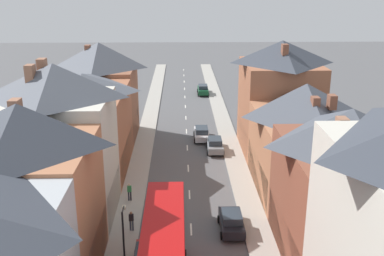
{
  "coord_description": "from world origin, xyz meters",
  "views": [
    {
      "loc": [
        -0.75,
        -12.79,
        18.47
      ],
      "look_at": [
        0.65,
        39.9,
        1.14
      ],
      "focal_mm": 42.0,
      "sensor_mm": 36.0,
      "label": 1
    }
  ],
  "objects_px": {
    "street_lamp": "(124,244)",
    "car_parked_left_b": "(168,211)",
    "car_near_silver": "(202,133)",
    "car_parked_right_a": "(231,222)",
    "car_near_blue": "(215,145)",
    "pedestrian_mid_right": "(131,220)",
    "car_mid_black": "(203,89)",
    "pedestrian_far_left": "(129,191)"
  },
  "relations": [
    {
      "from": "car_parked_right_a",
      "to": "car_parked_left_b",
      "type": "relative_size",
      "value": 0.95
    },
    {
      "from": "car_near_blue",
      "to": "car_parked_right_a",
      "type": "bearing_deg",
      "value": -90.0
    },
    {
      "from": "car_near_blue",
      "to": "car_parked_right_a",
      "type": "distance_m",
      "value": 17.08
    },
    {
      "from": "car_near_silver",
      "to": "pedestrian_far_left",
      "type": "xyz_separation_m",
      "value": [
        -7.06,
        -16.13,
        0.24
      ]
    },
    {
      "from": "car_near_blue",
      "to": "car_parked_left_b",
      "type": "height_order",
      "value": "car_parked_left_b"
    },
    {
      "from": "car_mid_black",
      "to": "car_parked_left_b",
      "type": "bearing_deg",
      "value": -96.59
    },
    {
      "from": "pedestrian_mid_right",
      "to": "street_lamp",
      "type": "height_order",
      "value": "street_lamp"
    },
    {
      "from": "car_parked_left_b",
      "to": "pedestrian_far_left",
      "type": "xyz_separation_m",
      "value": [
        -3.46,
        3.37,
        0.18
      ]
    },
    {
      "from": "car_parked_left_b",
      "to": "street_lamp",
      "type": "relative_size",
      "value": 0.76
    },
    {
      "from": "car_parked_right_a",
      "to": "pedestrian_far_left",
      "type": "bearing_deg",
      "value": 148.71
    },
    {
      "from": "street_lamp",
      "to": "car_mid_black",
      "type": "bearing_deg",
      "value": 81.77
    },
    {
      "from": "car_parked_right_a",
      "to": "car_mid_black",
      "type": "height_order",
      "value": "car_mid_black"
    },
    {
      "from": "car_parked_left_b",
      "to": "pedestrian_far_left",
      "type": "relative_size",
      "value": 2.58
    },
    {
      "from": "car_near_blue",
      "to": "car_near_silver",
      "type": "bearing_deg",
      "value": 107.51
    },
    {
      "from": "car_mid_black",
      "to": "car_parked_right_a",
      "type": "bearing_deg",
      "value": -90.0
    },
    {
      "from": "car_mid_black",
      "to": "street_lamp",
      "type": "relative_size",
      "value": 0.82
    },
    {
      "from": "car_near_blue",
      "to": "car_parked_right_a",
      "type": "height_order",
      "value": "car_parked_right_a"
    },
    {
      "from": "car_parked_left_b",
      "to": "street_lamp",
      "type": "height_order",
      "value": "street_lamp"
    },
    {
      "from": "pedestrian_mid_right",
      "to": "pedestrian_far_left",
      "type": "bearing_deg",
      "value": 97.61
    },
    {
      "from": "car_mid_black",
      "to": "street_lamp",
      "type": "height_order",
      "value": "street_lamp"
    },
    {
      "from": "car_near_silver",
      "to": "pedestrian_far_left",
      "type": "bearing_deg",
      "value": -113.64
    },
    {
      "from": "car_mid_black",
      "to": "pedestrian_far_left",
      "type": "height_order",
      "value": "pedestrian_far_left"
    },
    {
      "from": "car_near_blue",
      "to": "car_near_silver",
      "type": "distance_m",
      "value": 4.32
    },
    {
      "from": "car_near_silver",
      "to": "pedestrian_far_left",
      "type": "height_order",
      "value": "pedestrian_far_left"
    },
    {
      "from": "pedestrian_mid_right",
      "to": "car_near_blue",
      "type": "bearing_deg",
      "value": 65.66
    },
    {
      "from": "car_mid_black",
      "to": "pedestrian_mid_right",
      "type": "bearing_deg",
      "value": -99.91
    },
    {
      "from": "car_near_blue",
      "to": "pedestrian_mid_right",
      "type": "xyz_separation_m",
      "value": [
        -7.69,
        -17.0,
        0.22
      ]
    },
    {
      "from": "pedestrian_far_left",
      "to": "street_lamp",
      "type": "bearing_deg",
      "value": -85.09
    },
    {
      "from": "car_near_silver",
      "to": "car_parked_right_a",
      "type": "bearing_deg",
      "value": -86.49
    },
    {
      "from": "car_near_blue",
      "to": "pedestrian_mid_right",
      "type": "height_order",
      "value": "pedestrian_mid_right"
    },
    {
      "from": "car_near_silver",
      "to": "car_mid_black",
      "type": "height_order",
      "value": "car_mid_black"
    },
    {
      "from": "car_near_silver",
      "to": "car_parked_right_a",
      "type": "distance_m",
      "value": 21.25
    },
    {
      "from": "car_near_blue",
      "to": "pedestrian_far_left",
      "type": "xyz_separation_m",
      "value": [
        -8.36,
        -12.0,
        0.22
      ]
    },
    {
      "from": "car_near_silver",
      "to": "car_mid_black",
      "type": "relative_size",
      "value": 0.98
    },
    {
      "from": "car_parked_right_a",
      "to": "car_mid_black",
      "type": "bearing_deg",
      "value": 90.0
    },
    {
      "from": "car_parked_left_b",
      "to": "pedestrian_mid_right",
      "type": "xyz_separation_m",
      "value": [
        -2.79,
        -1.63,
        0.18
      ]
    },
    {
      "from": "street_lamp",
      "to": "car_parked_left_b",
      "type": "bearing_deg",
      "value": 73.7
    },
    {
      "from": "pedestrian_mid_right",
      "to": "street_lamp",
      "type": "bearing_deg",
      "value": -87.1
    },
    {
      "from": "pedestrian_far_left",
      "to": "pedestrian_mid_right",
      "type": "bearing_deg",
      "value": -82.39
    },
    {
      "from": "car_parked_left_b",
      "to": "pedestrian_far_left",
      "type": "distance_m",
      "value": 4.83
    },
    {
      "from": "pedestrian_far_left",
      "to": "car_parked_left_b",
      "type": "bearing_deg",
      "value": -44.22
    },
    {
      "from": "car_near_silver",
      "to": "pedestrian_mid_right",
      "type": "xyz_separation_m",
      "value": [
        -6.39,
        -21.12,
        0.24
      ]
    }
  ]
}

